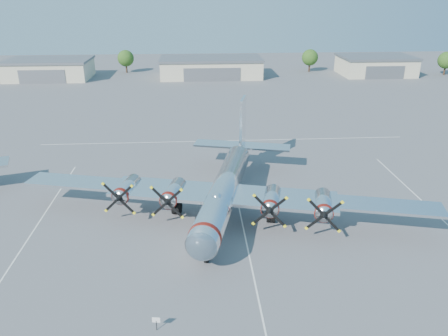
{
  "coord_description": "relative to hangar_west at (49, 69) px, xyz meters",
  "views": [
    {
      "loc": [
        -4.75,
        -43.62,
        23.52
      ],
      "look_at": [
        -1.44,
        5.43,
        3.2
      ],
      "focal_mm": 35.0,
      "sensor_mm": 36.0,
      "label": 1
    }
  ],
  "objects": [
    {
      "name": "tree_east",
      "position": [
        75.0,
        6.04,
        1.51
      ],
      "size": [
        4.8,
        4.8,
        6.64
      ],
      "color": "#382619",
      "rests_on": "ground"
    },
    {
      "name": "tree_far_east",
      "position": [
        113.0,
        -1.96,
        1.51
      ],
      "size": [
        4.8,
        4.8,
        6.64
      ],
      "color": "#382619",
      "rests_on": "ground"
    },
    {
      "name": "info_placard",
      "position": [
        36.97,
        -99.95,
        -1.9
      ],
      "size": [
        0.6,
        0.13,
        1.15
      ],
      "rotation": [
        0.0,
        0.0,
        -0.14
      ],
      "color": "black",
      "rests_on": "ground"
    },
    {
      "name": "tree_west",
      "position": [
        20.0,
        8.04,
        1.51
      ],
      "size": [
        4.8,
        4.8,
        6.64
      ],
      "color": "#382619",
      "rests_on": "ground"
    },
    {
      "name": "parking_lines",
      "position": [
        45.0,
        -83.71,
        -2.71
      ],
      "size": [
        60.0,
        50.08,
        0.01
      ],
      "color": "silver",
      "rests_on": "ground"
    },
    {
      "name": "ground",
      "position": [
        45.0,
        -81.96,
        -2.71
      ],
      "size": [
        260.0,
        260.0,
        0.0
      ],
      "primitive_type": "plane",
      "color": "#555558",
      "rests_on": "ground"
    },
    {
      "name": "hangar_east",
      "position": [
        93.0,
        0.0,
        0.0
      ],
      "size": [
        20.6,
        14.6,
        5.4
      ],
      "color": "beige",
      "rests_on": "ground"
    },
    {
      "name": "main_bomber_b29",
      "position": [
        43.49,
        -81.26,
        -2.71
      ],
      "size": [
        51.0,
        40.65,
        9.93
      ],
      "primitive_type": null,
      "rotation": [
        0.0,
        0.0,
        -0.24
      ],
      "color": "white",
      "rests_on": "ground"
    },
    {
      "name": "hangar_center",
      "position": [
        45.0,
        -0.0,
        -0.0
      ],
      "size": [
        28.6,
        14.6,
        5.4
      ],
      "color": "beige",
      "rests_on": "ground"
    },
    {
      "name": "hangar_west",
      "position": [
        0.0,
        0.0,
        0.0
      ],
      "size": [
        22.6,
        14.6,
        5.4
      ],
      "color": "beige",
      "rests_on": "ground"
    }
  ]
}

